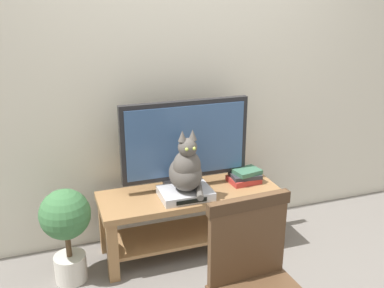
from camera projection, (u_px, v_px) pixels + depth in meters
back_wall at (181, 53)px, 3.15m from camera, size 7.00×0.12×2.80m
tv_stand at (190, 209)px, 3.14m from camera, size 1.29×0.46×0.47m
tv at (185, 143)px, 3.06m from camera, size 0.93×0.20×0.65m
media_box at (185, 193)px, 3.01m from camera, size 0.36×0.27×0.06m
cat at (186, 169)px, 2.93m from camera, size 0.23×0.35×0.44m
wooden_chair at (257, 280)px, 2.04m from camera, size 0.45×0.45×0.92m
book_stack at (245, 176)px, 3.23m from camera, size 0.24×0.19×0.11m
potted_plant at (66, 225)px, 2.77m from camera, size 0.33×0.33×0.65m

